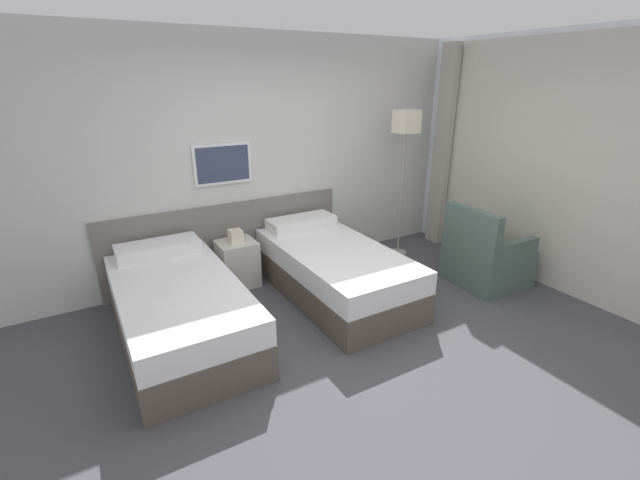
% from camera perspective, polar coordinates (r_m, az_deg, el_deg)
% --- Properties ---
extents(ground_plane, '(16.00, 16.00, 0.00)m').
position_cam_1_polar(ground_plane, '(3.88, 6.77, -14.27)').
color(ground_plane, '#47474C').
extents(wall_headboard, '(10.00, 0.10, 2.70)m').
position_cam_1_polar(wall_headboard, '(5.05, -7.37, 10.13)').
color(wall_headboard, silver).
rests_on(wall_headboard, ground_plane).
extents(wall_window, '(0.21, 4.55, 2.70)m').
position_cam_1_polar(wall_window, '(5.15, 31.53, 7.94)').
color(wall_window, white).
rests_on(wall_window, ground_plane).
extents(bed_near_door, '(1.00, 1.98, 0.68)m').
position_cam_1_polar(bed_near_door, '(4.08, -18.23, -8.72)').
color(bed_near_door, brown).
rests_on(bed_near_door, ground_plane).
extents(bed_near_window, '(1.00, 1.98, 0.68)m').
position_cam_1_polar(bed_near_window, '(4.61, 1.87, -4.04)').
color(bed_near_window, brown).
rests_on(bed_near_window, ground_plane).
extents(nightstand, '(0.41, 0.38, 0.66)m').
position_cam_1_polar(nightstand, '(4.91, -10.93, -2.96)').
color(nightstand, beige).
rests_on(nightstand, ground_plane).
extents(floor_lamp, '(0.25, 0.25, 1.86)m').
position_cam_1_polar(floor_lamp, '(5.49, 11.38, 13.86)').
color(floor_lamp, '#9E9993').
rests_on(floor_lamp, ground_plane).
extents(armchair, '(0.78, 0.77, 0.92)m').
position_cam_1_polar(armchair, '(5.21, 21.16, -2.36)').
color(armchair, '#4C6056').
rests_on(armchair, ground_plane).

